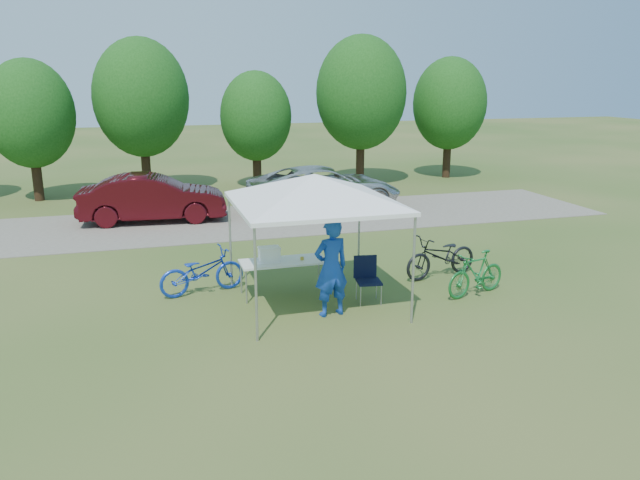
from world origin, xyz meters
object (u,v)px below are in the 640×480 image
object	(u,v)px
minivan	(325,187)
cooler	(269,254)
bike_dark	(441,256)
sedan	(153,198)
bike_blue	(202,271)
bike_green	(476,273)
cyclist	(331,268)
folding_chair	(367,275)
folding_table	(284,263)

from	to	relation	value
minivan	cooler	bearing A→B (deg)	155.72
bike_dark	sedan	world-z (taller)	sedan
bike_blue	bike_green	bearing A→B (deg)	-120.51
cyclist	folding_chair	bearing A→B (deg)	-159.52
cooler	bike_blue	xyz separation A→B (m)	(-1.38, 0.58, -0.43)
folding_chair	bike_blue	size ratio (longest dim) A/B	0.51
bike_green	folding_table	bearing A→B (deg)	-123.60
folding_chair	cooler	xyz separation A→B (m)	(-1.89, 0.87, 0.36)
folding_chair	bike_green	world-z (taller)	bike_green
cooler	minivan	bearing A→B (deg)	65.83
cooler	bike_green	size ratio (longest dim) A/B	0.28
cyclist	bike_blue	xyz separation A→B (m)	(-2.30, 2.01, -0.48)
cyclist	minivan	size ratio (longest dim) A/B	0.36
cyclist	sedan	size ratio (longest dim) A/B	0.42
bike_green	sedan	size ratio (longest dim) A/B	0.35
folding_table	bike_blue	world-z (taller)	bike_blue
cooler	bike_green	xyz separation A→B (m)	(4.27, -1.20, -0.44)
folding_chair	sedan	xyz separation A→B (m)	(-4.05, 8.88, 0.21)
bike_blue	bike_green	size ratio (longest dim) A/B	1.16
minivan	cyclist	bearing A→B (deg)	163.80
folding_table	cooler	xyz separation A→B (m)	(-0.31, 0.00, 0.21)
minivan	sedan	distance (m)	5.91
folding_chair	bike_dark	bearing A→B (deg)	32.41
cyclist	folding_table	bearing A→B (deg)	-76.53
folding_chair	bike_green	xyz separation A→B (m)	(2.38, -0.33, -0.08)
folding_table	sedan	size ratio (longest dim) A/B	0.40
bike_green	bike_dark	bearing A→B (deg)	169.32
folding_chair	bike_dark	size ratio (longest dim) A/B	0.49
bike_green	sedan	xyz separation A→B (m)	(-6.42, 9.22, 0.30)
folding_table	bike_green	distance (m)	4.14
folding_chair	cooler	bearing A→B (deg)	163.66
sedan	cooler	bearing A→B (deg)	-160.63
folding_chair	minivan	size ratio (longest dim) A/B	0.18
cooler	bike_green	world-z (taller)	cooler
bike_blue	bike_green	xyz separation A→B (m)	(5.65, -1.79, -0.01)
cyclist	bike_dark	xyz separation A→B (m)	(3.20, 1.56, -0.47)
bike_blue	bike_green	world-z (taller)	bike_blue
minivan	folding_table	bearing A→B (deg)	157.52
cyclist	bike_green	world-z (taller)	cyclist
bike_blue	bike_dark	distance (m)	5.52
bike_green	bike_dark	world-z (taller)	bike_dark
cyclist	bike_dark	distance (m)	3.59
cooler	bike_dark	distance (m)	4.15
bike_blue	minivan	size ratio (longest dim) A/B	0.35
folding_table	cooler	size ratio (longest dim) A/B	4.12
cooler	minivan	distance (m)	9.17
bike_green	cooler	bearing A→B (deg)	-122.43
bike_dark	cooler	bearing A→B (deg)	-100.34
folding_table	folding_chair	size ratio (longest dim) A/B	1.94
bike_green	minivan	world-z (taller)	minivan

